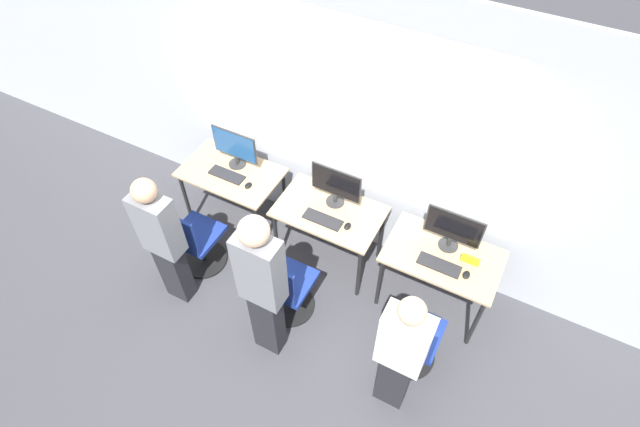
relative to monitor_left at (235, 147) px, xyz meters
name	(u,v)px	position (x,y,z in m)	size (l,w,h in m)	color
ground_plane	(314,279)	(1.13, -0.44, -0.99)	(20.00, 20.00, 0.00)	#3D3D42
wall_back	(353,131)	(1.13, 0.31, 0.41)	(12.00, 0.05, 2.80)	#B7BCC1
desk_left	(232,178)	(0.00, -0.13, -0.33)	(1.02, 0.63, 0.76)	tan
monitor_left	(235,147)	(0.00, 0.00, 0.00)	(0.50, 0.18, 0.42)	#2D2D2D
keyboard_left	(227,175)	(0.00, -0.19, -0.22)	(0.38, 0.13, 0.02)	#262628
mouse_left	(248,185)	(0.28, -0.22, -0.22)	(0.06, 0.09, 0.03)	black
office_chair_left	(195,242)	(-0.01, -0.83, -0.61)	(0.48, 0.48, 0.91)	black
person_left	(163,239)	(0.03, -1.19, -0.13)	(0.36, 0.21, 1.59)	#232328
desk_center	(329,217)	(1.13, -0.13, -0.33)	(1.02, 0.63, 0.76)	tan
monitor_center	(336,185)	(1.13, 0.00, 0.00)	(0.50, 0.18, 0.42)	#2D2D2D
keyboard_center	(323,219)	(1.13, -0.26, -0.22)	(0.38, 0.13, 0.02)	#262628
mouse_center	(348,226)	(1.37, -0.23, -0.22)	(0.06, 0.09, 0.03)	black
office_chair_center	(286,289)	(1.07, -0.88, -0.61)	(0.48, 0.48, 0.91)	black
person_center	(262,285)	(1.10, -1.25, -0.01)	(0.36, 0.23, 1.78)	#232328
desk_right	(441,262)	(2.26, -0.13, -0.33)	(1.02, 0.63, 0.76)	tan
monitor_right	(453,229)	(2.26, 0.00, 0.00)	(0.50, 0.18, 0.42)	#2D2D2D
keyboard_right	(439,265)	(2.26, -0.25, -0.22)	(0.38, 0.13, 0.02)	#262628
mouse_right	(466,275)	(2.50, -0.24, -0.22)	(0.06, 0.09, 0.03)	black
office_chair_right	(412,341)	(2.29, -0.82, -0.61)	(0.48, 0.48, 0.91)	black
person_right	(401,352)	(2.27, -1.19, -0.16)	(0.36, 0.20, 1.54)	#232328
placard_right	(470,260)	(2.49, -0.10, -0.19)	(0.16, 0.03, 0.08)	yellow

